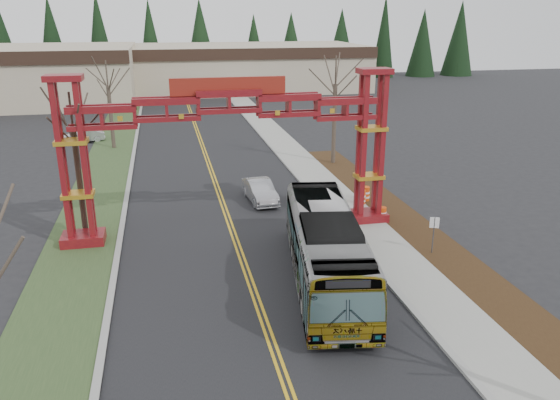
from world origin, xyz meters
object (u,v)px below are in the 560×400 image
object	(u,v)px
transit_bus	(326,248)
barrel_south	(382,215)
parked_car_far_a	(83,136)
bare_tree_right_far	(335,85)
barrel_mid	(361,198)
bare_tree_median_far	(108,87)
retail_building_east	(244,67)
silver_sedan	(260,191)
bare_tree_median_mid	(73,132)
street_sign	(434,228)
barrel_north	(365,194)
gateway_arch	(229,127)

from	to	relation	value
transit_bus	barrel_south	size ratio (longest dim) A/B	12.90
parked_car_far_a	bare_tree_right_far	distance (m)	25.21
transit_bus	barrel_mid	bearing A→B (deg)	70.38
barrel_mid	bare_tree_right_far	bearing A→B (deg)	82.53
bare_tree_median_far	parked_car_far_a	bearing A→B (deg)	132.91
transit_bus	bare_tree_median_far	xyz separation A→B (m)	(-11.39, 29.32, 3.91)
parked_car_far_a	barrel_mid	xyz separation A→B (m)	(19.65, -22.98, -0.10)
retail_building_east	bare_tree_right_far	bearing A→B (deg)	-90.00
retail_building_east	silver_sedan	distance (m)	57.56
retail_building_east	bare_tree_median_mid	world-z (taller)	bare_tree_median_mid
parked_car_far_a	bare_tree_right_far	bearing A→B (deg)	44.60
street_sign	barrel_mid	world-z (taller)	street_sign
parked_car_far_a	barrel_mid	distance (m)	30.24
bare_tree_median_mid	barrel_mid	size ratio (longest dim) A/B	7.60
silver_sedan	bare_tree_median_mid	distance (m)	12.33
silver_sedan	parked_car_far_a	xyz separation A→B (m)	(-13.47, 20.77, -0.08)
parked_car_far_a	barrel_north	bearing A→B (deg)	27.80
transit_bus	retail_building_east	bearing A→B (deg)	93.70
retail_building_east	barrel_north	xyz separation A→B (m)	(-0.83, -58.58, -2.99)
street_sign	bare_tree_median_far	bearing A→B (deg)	122.36
transit_bus	bare_tree_right_far	bearing A→B (deg)	80.78
silver_sedan	street_sign	xyz separation A→B (m)	(7.07, -10.15, 0.76)
street_sign	barrel_mid	bearing A→B (deg)	96.47
bare_tree_right_far	barrel_north	xyz separation A→B (m)	(-0.83, -9.66, -5.90)
transit_bus	bare_tree_median_far	world-z (taller)	bare_tree_median_far
gateway_arch	barrel_south	bearing A→B (deg)	-1.86
silver_sedan	parked_car_far_a	distance (m)	24.76
parked_car_far_a	gateway_arch	bearing A→B (deg)	8.88
retail_building_east	parked_car_far_a	distance (m)	41.98
barrel_mid	barrel_south	bearing A→B (deg)	-86.47
barrel_north	bare_tree_right_far	bearing A→B (deg)	85.09
bare_tree_median_far	bare_tree_right_far	world-z (taller)	bare_tree_right_far
barrel_mid	gateway_arch	bearing A→B (deg)	-162.42
street_sign	barrel_south	bearing A→B (deg)	98.26
bare_tree_right_far	street_sign	distance (m)	18.91
retail_building_east	parked_car_far_a	bearing A→B (deg)	-120.10
gateway_arch	parked_car_far_a	bearing A→B (deg)	113.15
barrel_north	retail_building_east	bearing A→B (deg)	89.19
silver_sedan	barrel_mid	xyz separation A→B (m)	(6.17, -2.21, -0.19)
parked_car_far_a	bare_tree_right_far	world-z (taller)	bare_tree_right_far
bare_tree_median_mid	barrel_south	size ratio (longest dim) A/B	8.61
gateway_arch	barrel_north	world-z (taller)	gateway_arch
bare_tree_right_far	barrel_north	size ratio (longest dim) A/B	8.34
gateway_arch	barrel_mid	world-z (taller)	gateway_arch
transit_bus	barrel_south	bearing A→B (deg)	59.38
bare_tree_median_far	barrel_north	bearing A→B (deg)	-48.07
barrel_south	barrel_north	distance (m)	3.68
bare_tree_right_far	street_sign	xyz separation A→B (m)	(-0.45, -18.24, -4.94)
gateway_arch	barrel_north	size ratio (longest dim) A/B	17.55
silver_sedan	bare_tree_median_far	size ratio (longest dim) A/B	0.55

